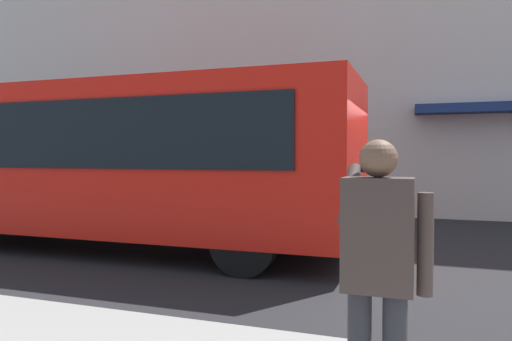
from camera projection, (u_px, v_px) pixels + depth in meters
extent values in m
plane|color=#232326|center=(324.00, 263.00, 7.76)|extent=(60.00, 60.00, 0.00)
cube|color=beige|center=(370.00, 12.00, 13.99)|extent=(28.00, 0.80, 12.00)
cube|color=navy|center=(504.00, 108.00, 12.37)|extent=(4.40, 1.10, 0.24)
cube|color=red|center=(115.00, 159.00, 8.87)|extent=(9.00, 2.50, 2.60)
cube|color=black|center=(67.00, 134.00, 7.67)|extent=(7.60, 0.06, 1.10)
cylinder|color=black|center=(34.00, 210.00, 10.94)|extent=(1.00, 0.28, 1.00)
cylinder|color=black|center=(285.00, 222.00, 8.96)|extent=(1.00, 0.28, 1.00)
cylinder|color=black|center=(244.00, 242.00, 6.88)|extent=(1.00, 0.28, 1.00)
cube|color=#473833|center=(378.00, 234.00, 2.75)|extent=(0.40, 0.24, 0.66)
sphere|color=brown|center=(378.00, 158.00, 2.73)|extent=(0.22, 0.22, 0.22)
cylinder|color=#473833|center=(425.00, 244.00, 2.66)|extent=(0.09, 0.09, 0.58)
cylinder|color=#473833|center=(350.00, 194.00, 2.95)|extent=(0.09, 0.48, 0.37)
cube|color=black|center=(366.00, 161.00, 3.05)|extent=(0.07, 0.01, 0.14)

